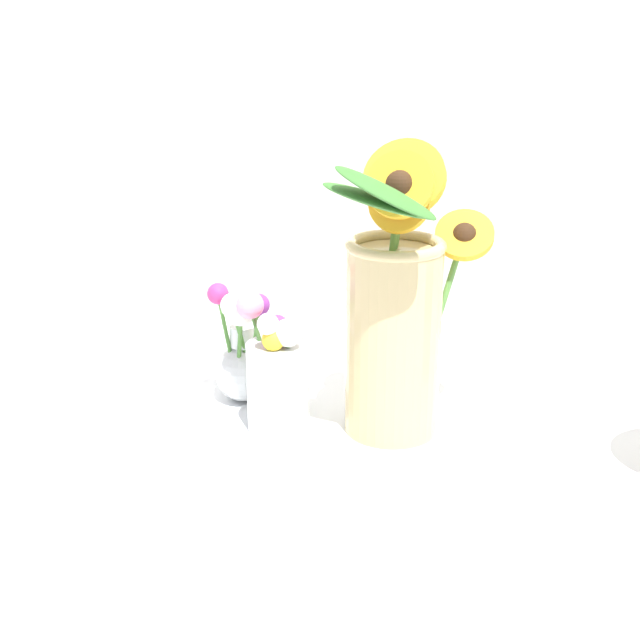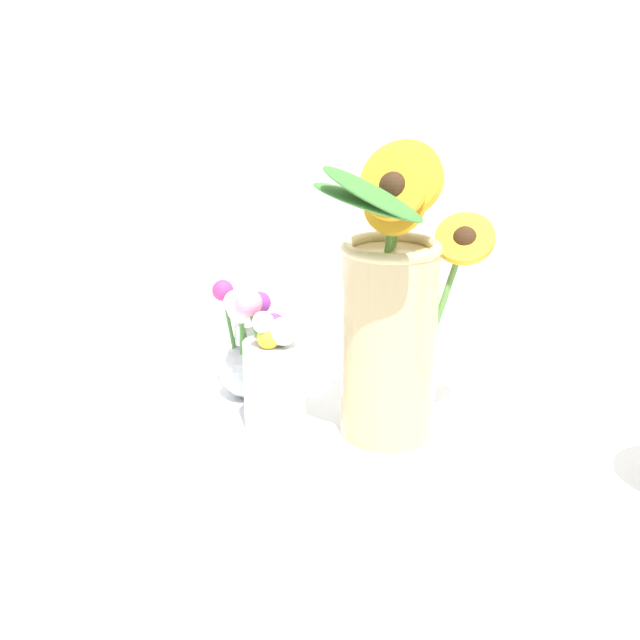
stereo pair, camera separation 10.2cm
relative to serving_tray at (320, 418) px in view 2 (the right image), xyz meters
name	(u,v)px [view 2 (the right image)]	position (x,y,z in m)	size (l,w,h in m)	color
ground_plane	(318,435)	(0.01, -0.02, -0.01)	(6.00, 6.00, 0.00)	silver
serving_tray	(320,418)	(0.00, 0.00, 0.00)	(0.41, 0.41, 0.02)	silver
mason_jar_sunflowers	(391,318)	(0.09, -0.01, 0.15)	(0.15, 0.20, 0.33)	#D1B77A
vase_small_center	(273,373)	(-0.03, -0.06, 0.07)	(0.08, 0.07, 0.16)	white
vase_bulb_right	(246,354)	(-0.10, -0.01, 0.07)	(0.08, 0.09, 0.15)	white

